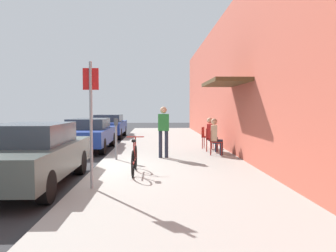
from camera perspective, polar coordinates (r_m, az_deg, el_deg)
The scene contains 15 objects.
ground_plane at distance 9.15m, azimuth -13.09°, elevation -8.12°, with size 60.00×60.00×0.00m, color #2D2D30.
sidewalk_slab at distance 10.95m, azimuth 0.64°, elevation -5.85°, with size 4.50×32.00×0.12m, color #9E9B93.
building_facade at distance 11.24m, azimuth 13.08°, elevation 8.43°, with size 1.40×32.00×5.65m.
parked_car_0 at distance 8.01m, azimuth -22.84°, elevation -4.54°, with size 1.80×4.40×1.42m.
parked_car_1 at distance 14.06m, azimuth -13.72°, elevation -1.29°, with size 1.80×4.40×1.33m.
parked_car_2 at distance 19.80m, azimuth -10.32°, elevation 0.08°, with size 1.80×4.40×1.38m.
parking_meter at distance 10.57m, azimuth -9.06°, elevation -1.70°, with size 0.12×0.10×1.32m.
street_sign at distance 6.85m, azimuth -13.30°, elevation 1.91°, with size 0.32×0.06×2.60m.
bicycle_0 at distance 8.32m, azimuth -5.90°, elevation -5.83°, with size 0.46×1.71×0.90m.
cafe_chair_0 at distance 11.66m, azimuth 8.03°, elevation -2.54°, with size 0.51×0.51×0.87m.
seated_patron_0 at distance 11.64m, azimuth 8.34°, elevation -1.60°, with size 0.48×0.42×1.29m.
cafe_chair_1 at distance 12.57m, azimuth 7.29°, elevation -2.12°, with size 0.50×0.50×0.87m.
seated_patron_1 at distance 12.55m, azimuth 7.57°, elevation -1.25°, with size 0.47×0.41×1.29m.
cafe_chair_2 at distance 13.51m, azimuth 6.64°, elevation -1.74°, with size 0.56×0.56×0.87m.
pedestrian_standing at distance 10.83m, azimuth -0.80°, elevation -0.31°, with size 0.36×0.22×1.70m.
Camera 1 is at (1.73, -8.81, 1.78)m, focal length 34.88 mm.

